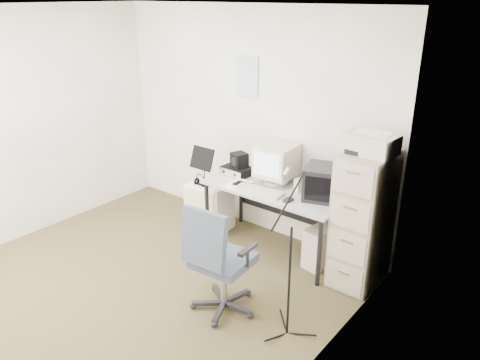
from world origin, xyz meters
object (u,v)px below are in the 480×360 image
Objects in this scene: filing_cabinet at (363,219)px; side_cart at (210,206)px; desk at (275,219)px; office_chair at (223,258)px.

side_cart is (-1.83, -0.08, -0.37)m from filing_cabinet.
desk is 2.66× the size of side_cart.
side_cart is at bearing -177.59° from filing_cabinet.
filing_cabinet reaches higher than office_chair.
desk is at bearing 96.60° from office_chair.
desk is (-0.95, -0.03, -0.29)m from filing_cabinet.
office_chair is (0.23, -1.12, 0.14)m from desk.
side_cart is (-1.11, 1.07, -0.22)m from office_chair.
filing_cabinet reaches higher than desk.
office_chair is 1.80× the size of side_cart.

